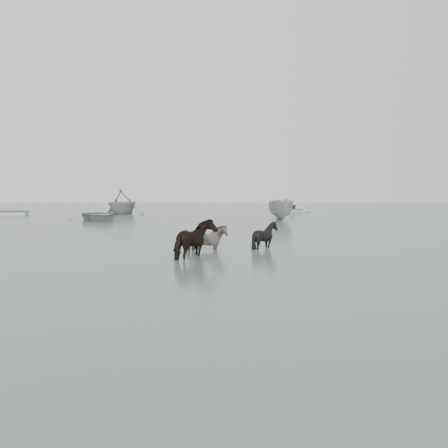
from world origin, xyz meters
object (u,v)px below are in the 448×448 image
Objects in this scene: rowboat_lead at (98,214)px; pony_black at (265,231)px; pony_dark at (196,234)px; pony_pinto at (206,232)px.

pony_black is at bearing -84.57° from rowboat_lead.
pony_black is at bearing -40.28° from pony_dark.
pony_pinto is at bearing 103.00° from pony_black.
rowboat_lead is at bearing 29.79° from pony_black.
pony_pinto is at bearing -91.46° from rowboat_lead.
pony_dark is 20.53m from rowboat_lead.
pony_dark is (-0.25, -1.77, 0.09)m from pony_pinto.
pony_black is 0.26× the size of rowboat_lead.
pony_pinto reaches higher than rowboat_lead.
pony_dark reaches higher than pony_pinto.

